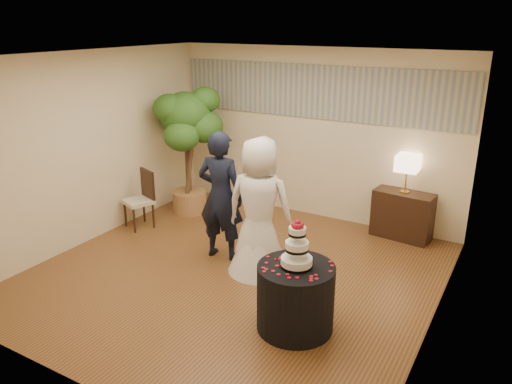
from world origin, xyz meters
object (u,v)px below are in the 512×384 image
Objects in this scene: cake_table at (295,298)px; groom at (221,196)px; ficus_tree at (187,151)px; side_chair at (138,200)px; bride at (259,206)px; console at (402,215)px; table_lamp at (407,174)px; wedding_cake at (297,244)px.

groom is at bearing 147.42° from cake_table.
ficus_tree reaches higher than side_chair.
bride reaches higher than console.
ficus_tree is at bearing -39.94° from bride.
console is 0.94× the size of side_chair.
table_lamp is 3.57m from ficus_tree.
bride is 0.83× the size of ficus_tree.
console is at bearing 45.95° from side_chair.
cake_table is 0.64m from wedding_cake.
console is 1.52× the size of table_lamp.
ficus_tree is (-1.46, 1.17, 0.19)m from groom.
console is at bearing 0.00° from table_lamp.
wedding_cake is (0.00, 0.00, 0.64)m from cake_table.
groom is 3.14× the size of table_lamp.
bride is 2.20× the size of cake_table.
groom is 1.81m from side_chair.
console is (0.38, 2.98, -0.01)m from cake_table.
ficus_tree reaches higher than console.
console is (1.37, 2.02, -0.55)m from bride.
table_lamp is (0.38, 2.98, 0.01)m from wedding_cake.
wedding_cake is 0.24× the size of ficus_tree.
wedding_cake is 3.67m from side_chair.
table_lamp is at bearing -143.79° from groom.
console is 3.65m from ficus_tree.
bride is 1.96× the size of side_chair.
side_chair is (-2.41, 0.31, -0.45)m from bride.
cake_table is 3.01m from console.
groom is 2.07× the size of console.
table_lamp is 0.62× the size of side_chair.
cake_table is at bearing 0.00° from wedding_cake.
groom is 2.80m from table_lamp.
bride is 1.48m from cake_table.
wedding_cake is 3.01m from table_lamp.
cake_table is 3.90m from ficus_tree.
side_chair is at bearing -155.58° from table_lamp.
side_chair is at bearing 159.53° from cake_table.
console is at bearing -133.03° from bride.
bride reaches higher than side_chair.
cake_table is 0.89× the size of side_chair.
bride is 1.38m from wedding_cake.
side_chair is at bearing -149.47° from console.
cake_table is (1.66, -1.06, -0.54)m from groom.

